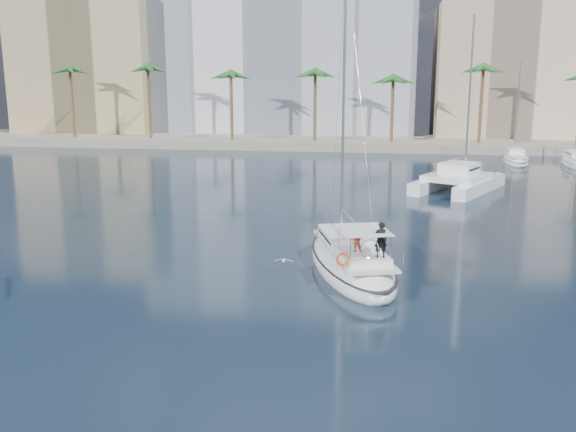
# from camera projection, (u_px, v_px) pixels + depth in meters

# --- Properties ---
(ground) EXTENTS (160.00, 160.00, 0.00)m
(ground) POSITION_uv_depth(u_px,v_px,m) (288.00, 280.00, 32.59)
(ground) COLOR black
(ground) RESTS_ON ground
(quay) EXTENTS (120.00, 14.00, 1.20)m
(quay) POSITION_uv_depth(u_px,v_px,m) (351.00, 143.00, 91.35)
(quay) COLOR gray
(quay) RESTS_ON ground
(building_modern) EXTENTS (42.00, 16.00, 28.00)m
(building_modern) POSITION_uv_depth(u_px,v_px,m) (281.00, 49.00, 101.73)
(building_modern) COLOR silver
(building_modern) RESTS_ON ground
(building_tan_left) EXTENTS (22.00, 14.00, 22.00)m
(building_tan_left) POSITION_uv_depth(u_px,v_px,m) (92.00, 68.00, 102.81)
(building_tan_left) COLOR tan
(building_tan_left) RESTS_ON ground
(building_beige) EXTENTS (20.00, 14.00, 20.00)m
(building_beige) POSITION_uv_depth(u_px,v_px,m) (504.00, 75.00, 94.85)
(building_beige) COLOR beige
(building_beige) RESTS_ON ground
(palm_left) EXTENTS (3.60, 3.60, 12.30)m
(palm_left) POSITION_uv_depth(u_px,v_px,m) (109.00, 73.00, 90.24)
(palm_left) COLOR brown
(palm_left) RESTS_ON ground
(palm_centre) EXTENTS (3.60, 3.60, 12.30)m
(palm_centre) POSITION_uv_depth(u_px,v_px,m) (351.00, 73.00, 85.38)
(palm_centre) COLOR brown
(palm_centre) RESTS_ON ground
(main_sloop) EXTENTS (6.82, 12.07, 17.08)m
(main_sloop) POSITION_uv_depth(u_px,v_px,m) (351.00, 261.00, 33.90)
(main_sloop) COLOR white
(main_sloop) RESTS_ON ground
(catamaran) EXTENTS (9.29, 11.56, 15.29)m
(catamaran) POSITION_uv_depth(u_px,v_px,m) (458.00, 178.00, 57.09)
(catamaran) COLOR white
(catamaran) RESTS_ON ground
(seagull) EXTENTS (1.00, 0.43, 0.18)m
(seagull) POSITION_uv_depth(u_px,v_px,m) (284.00, 260.00, 33.44)
(seagull) COLOR silver
(seagull) RESTS_ON ground
(moored_yacht_a) EXTENTS (3.37, 9.52, 11.90)m
(moored_yacht_a) POSITION_uv_depth(u_px,v_px,m) (515.00, 163.00, 75.11)
(moored_yacht_a) COLOR white
(moored_yacht_a) RESTS_ON ground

